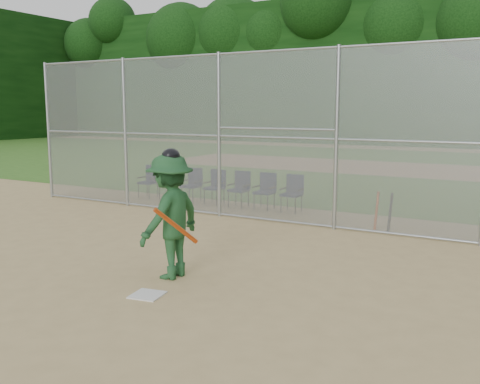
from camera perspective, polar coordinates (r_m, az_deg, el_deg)
The scene contains 15 objects.
ground at distance 8.31m, azimuth -8.64°, elevation -9.85°, with size 100.00×100.00×0.00m, color tan.
grass_strip at distance 24.80m, azimuth 17.91°, elevation 2.30°, with size 100.00×100.00×0.00m, color #34651E.
dirt_patch_far at distance 24.80m, azimuth 17.91°, elevation 2.31°, with size 24.00×24.00×0.00m, color tan.
backstop_fence at distance 12.21m, azimuth 5.81°, elevation 6.08°, with size 16.09×0.09×4.00m.
treeline at distance 26.78m, azimuth 19.39°, elevation 14.47°, with size 81.00×60.00×11.00m.
home_plate at distance 7.92m, azimuth -9.86°, elevation -10.76°, with size 0.43×0.43×0.02m, color silver.
batter_at_plate at distance 8.45m, azimuth -7.44°, elevation -2.52°, with size 1.01×1.36×2.06m.
spare_bats at distance 12.17m, azimuth 15.04°, elevation -2.02°, with size 0.36×0.29×0.84m.
chair_0 at distance 16.36m, azimuth -9.81°, elevation 1.10°, with size 0.54×0.52×0.96m, color #0F1A39, non-canonical shape.
chair_1 at distance 15.88m, azimuth -7.60°, elevation 0.91°, with size 0.54×0.52×0.96m, color #0F1A39, non-canonical shape.
chair_2 at distance 15.42m, azimuth -5.26°, elevation 0.72°, with size 0.54×0.52×0.96m, color #0F1A39, non-canonical shape.
chair_3 at distance 14.99m, azimuth -2.78°, elevation 0.51°, with size 0.54×0.52×0.96m, color #0F1A39, non-canonical shape.
chair_4 at distance 14.59m, azimuth -0.16°, elevation 0.29°, with size 0.54×0.52×0.96m, color #0F1A39, non-canonical shape.
chair_5 at distance 14.22m, azimuth 2.60°, elevation 0.06°, with size 0.54×0.52×0.96m, color #0F1A39, non-canonical shape.
chair_6 at distance 13.88m, azimuth 5.51°, elevation -0.19°, with size 0.54×0.52×0.96m, color #0F1A39, non-canonical shape.
Camera 1 is at (4.90, -6.17, 2.65)m, focal length 40.00 mm.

